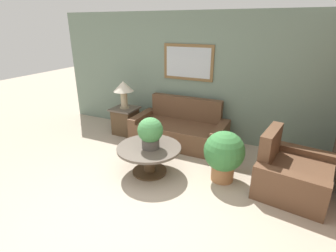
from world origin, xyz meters
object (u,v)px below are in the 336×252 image
(coffee_table, at_px, (149,154))
(potted_plant_on_table, at_px, (150,132))
(table_lamp, at_px, (123,89))
(side_table, at_px, (125,120))
(potted_plant_floor, at_px, (224,154))
(armchair, at_px, (291,174))
(couch_main, at_px, (180,130))

(coffee_table, bearing_deg, potted_plant_on_table, -22.87)
(coffee_table, height_order, table_lamp, table_lamp)
(coffee_table, bearing_deg, table_lamp, 136.56)
(side_table, relative_size, potted_plant_floor, 0.73)
(armchair, xyz_separation_m, side_table, (-3.48, 0.78, 0.03))
(potted_plant_on_table, height_order, potted_plant_floor, potted_plant_on_table)
(side_table, xyz_separation_m, potted_plant_floor, (2.49, -0.95, 0.16))
(couch_main, distance_m, side_table, 1.31)
(potted_plant_on_table, xyz_separation_m, potted_plant_floor, (1.12, 0.33, -0.28))
(coffee_table, relative_size, table_lamp, 1.75)
(armchair, height_order, coffee_table, armchair)
(side_table, bearing_deg, couch_main, 3.02)
(couch_main, relative_size, potted_plant_on_table, 3.74)
(potted_plant_on_table, bearing_deg, coffee_table, 157.13)
(armchair, height_order, table_lamp, table_lamp)
(coffee_table, distance_m, side_table, 1.83)
(coffee_table, relative_size, potted_plant_floor, 1.28)
(side_table, height_order, potted_plant_floor, potted_plant_floor)
(side_table, xyz_separation_m, potted_plant_on_table, (1.37, -1.27, 0.44))
(coffee_table, xyz_separation_m, side_table, (-1.33, 1.25, -0.04))
(armchair, xyz_separation_m, potted_plant_on_table, (-2.11, -0.49, 0.47))
(potted_plant_floor, bearing_deg, coffee_table, -165.17)
(armchair, bearing_deg, coffee_table, 110.75)
(couch_main, relative_size, table_lamp, 3.18)
(armchair, relative_size, side_table, 2.05)
(coffee_table, height_order, potted_plant_floor, potted_plant_floor)
(side_table, distance_m, potted_plant_floor, 2.67)
(couch_main, height_order, side_table, couch_main)
(armchair, height_order, side_table, armchair)
(armchair, height_order, potted_plant_on_table, potted_plant_on_table)
(couch_main, relative_size, coffee_table, 1.82)
(potted_plant_on_table, distance_m, potted_plant_floor, 1.20)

